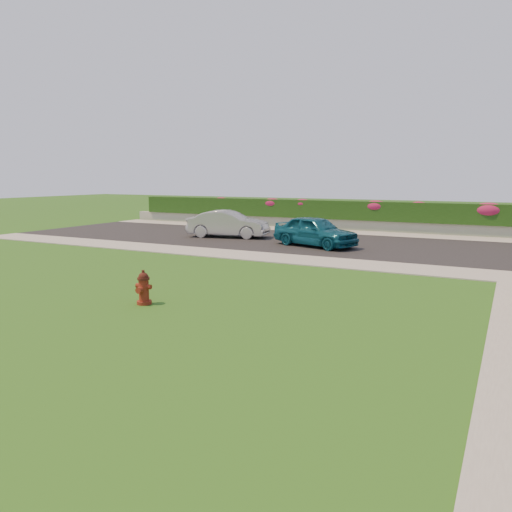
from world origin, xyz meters
The scene contains 15 objects.
ground centered at (0.00, 0.00, 0.00)m, with size 120.00×120.00×0.00m, color black.
street_far centered at (-5.00, 14.00, 0.02)m, with size 26.00×8.00×0.04m, color black.
sidewalk_far centered at (-6.00, 9.00, 0.02)m, with size 24.00×2.00×0.04m, color gray.
sidewalk_beyond centered at (-1.00, 19.00, 0.02)m, with size 34.00×2.00×0.04m, color gray.
retaining_wall centered at (-1.00, 20.50, 0.30)m, with size 34.00×0.40×0.60m, color gray.
hedge centered at (-1.00, 20.60, 1.15)m, with size 32.00×0.90×1.10m, color black.
fire_hydrant centered at (-1.66, 1.20, 0.41)m, with size 0.43×0.41×0.85m.
sedan_teal centered at (-1.48, 12.62, 0.72)m, with size 1.60×3.99×1.36m, color #0C495E.
sedan_silver centered at (-6.64, 13.76, 0.72)m, with size 1.44×4.13×1.36m, color #979B9E.
flower_clump_a centered at (-11.14, 20.50, 1.49)m, with size 1.06×0.68×0.53m, color #A11B49.
flower_clump_b centered at (-7.36, 20.50, 1.45)m, with size 1.27×0.82×0.64m, color #A11B49.
flower_clump_c centered at (-5.30, 20.50, 1.47)m, with size 1.15×0.74×0.58m, color #A11B49.
flower_clump_d centered at (-0.78, 20.50, 1.43)m, with size 1.34×0.86×0.67m, color #A11B49.
flower_clump_e centered at (1.59, 20.50, 1.49)m, with size 1.08×0.69×0.54m, color #A11B49.
flower_clump_f centered at (5.12, 20.50, 1.39)m, with size 1.54×0.99×0.77m, color #A11B49.
Camera 1 is at (6.29, -8.16, 3.11)m, focal length 35.00 mm.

